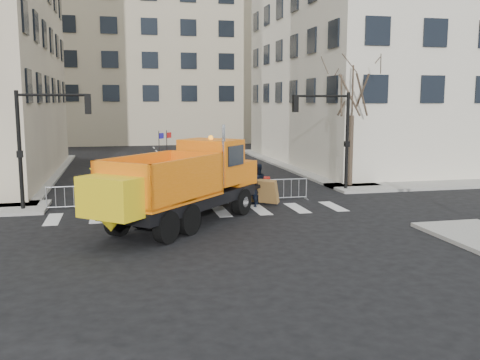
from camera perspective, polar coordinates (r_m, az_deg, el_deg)
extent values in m
plane|color=black|center=(18.73, -0.93, -6.84)|extent=(120.00, 120.00, 0.00)
cube|color=gray|center=(26.89, -4.70, -2.02)|extent=(64.00, 5.00, 0.15)
cube|color=#B9AA8D|center=(70.14, -10.09, 14.06)|extent=(30.00, 18.00, 24.00)
cylinder|color=black|center=(25.63, -22.44, 2.79)|extent=(0.18, 0.18, 5.40)
cylinder|color=black|center=(29.89, 11.34, 3.97)|extent=(0.18, 0.18, 5.40)
cube|color=black|center=(21.55, -5.90, -2.14)|extent=(6.83, 7.24, 0.47)
cylinder|color=black|center=(24.45, -4.37, -1.86)|extent=(1.04, 1.11, 1.15)
cylinder|color=black|center=(23.34, 0.17, -2.33)|extent=(1.04, 1.11, 1.15)
cylinder|color=black|center=(21.21, -10.44, -3.56)|extent=(1.04, 1.11, 1.15)
cylinder|color=black|center=(19.92, -5.51, -4.24)|extent=(1.04, 1.11, 1.15)
cylinder|color=black|center=(20.20, -12.89, -4.23)|extent=(1.04, 1.11, 1.15)
cylinder|color=black|center=(18.84, -7.86, -5.01)|extent=(1.04, 1.11, 1.15)
cube|color=orange|center=(24.23, -1.40, 0.83)|extent=(2.76, 2.72, 1.05)
cube|color=orange|center=(22.99, -3.12, 1.99)|extent=(2.92, 2.86, 1.89)
cylinder|color=silver|center=(21.72, -1.76, 2.60)|extent=(0.15, 0.15, 2.52)
cube|color=orange|center=(20.20, -8.32, 0.28)|extent=(5.03, 5.19, 1.73)
cube|color=yellow|center=(18.10, -13.72, -1.82)|extent=(2.26, 2.18, 1.36)
cube|color=brown|center=(25.93, 0.60, -1.01)|extent=(2.91, 2.69, 1.18)
imported|color=black|center=(24.88, 1.21, -0.63)|extent=(0.81, 0.60, 2.04)
imported|color=black|center=(25.74, 1.83, -0.41)|extent=(1.08, 0.92, 1.96)
imported|color=black|center=(25.43, -2.30, -0.83)|extent=(0.94, 1.03, 1.69)
imported|color=#B0C216|center=(26.46, -15.00, -0.27)|extent=(1.22, 0.75, 1.83)
cube|color=maroon|center=(26.27, 2.70, -0.86)|extent=(0.52, 0.48, 1.10)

